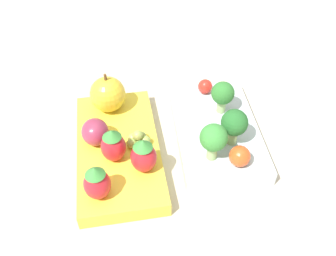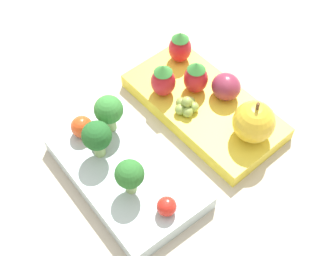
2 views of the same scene
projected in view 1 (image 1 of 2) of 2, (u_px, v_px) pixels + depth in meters
The scene contains 14 objects.
ground_plane at pixel (167, 146), 0.52m from camera, with size 4.00×4.00×0.00m, color #BCB29E.
bento_box_savoury at pixel (215, 130), 0.53m from camera, with size 0.21×0.14×0.02m.
bento_box_fruit at pixel (118, 149), 0.50m from camera, with size 0.22×0.13×0.02m.
broccoli_floret_0 at pixel (223, 94), 0.52m from camera, with size 0.03×0.03×0.05m.
broccoli_floret_1 at pixel (234, 124), 0.47m from camera, with size 0.03×0.03×0.05m.
broccoli_floret_2 at pixel (214, 139), 0.45m from camera, with size 0.03×0.03×0.05m.
cherry_tomato_0 at pixel (205, 87), 0.57m from camera, with size 0.02×0.02×0.02m.
cherry_tomato_1 at pixel (240, 156), 0.46m from camera, with size 0.03×0.03×0.03m.
apple at pixel (108, 94), 0.53m from camera, with size 0.05×0.05×0.06m.
strawberry_0 at pixel (97, 182), 0.42m from camera, with size 0.03×0.03×0.05m.
strawberry_1 at pixel (113, 145), 0.46m from camera, with size 0.03×0.03×0.05m.
strawberry_2 at pixel (143, 155), 0.45m from camera, with size 0.03×0.03×0.05m.
plum at pixel (95, 132), 0.49m from camera, with size 0.04×0.04×0.03m.
grape_cluster at pixel (138, 140), 0.49m from camera, with size 0.03×0.03×0.02m.
Camera 1 is at (0.35, -0.09, 0.38)m, focal length 40.00 mm.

